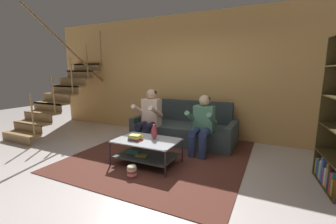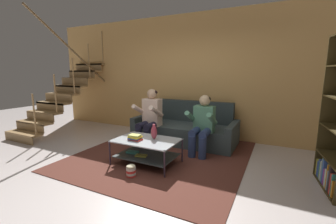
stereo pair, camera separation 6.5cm
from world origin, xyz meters
name	(u,v)px [view 1 (the left image)]	position (x,y,z in m)	size (l,w,h in m)	color
ground	(139,173)	(0.00, 0.00, 0.00)	(16.80, 16.80, 0.00)	beige
back_partition	(193,76)	(0.00, 2.46, 1.45)	(8.40, 0.12, 2.90)	tan
staircase_run	(64,89)	(-3.21, 1.40, 1.11)	(1.00, 2.73, 2.91)	#A37D4D
couch	(184,129)	(0.04, 1.84, 0.28)	(2.25, 0.96, 0.89)	#354143
person_seated_left	(149,115)	(-0.55, 1.27, 0.65)	(0.50, 0.58, 1.20)	#1D1C2F
person_seated_right	(202,122)	(0.62, 1.26, 0.61)	(0.50, 0.58, 1.12)	navy
coffee_table	(146,148)	(-0.07, 0.36, 0.28)	(1.06, 0.70, 0.43)	#AEB8C0
area_rug	(165,153)	(-0.02, 0.97, 0.01)	(3.01, 3.41, 0.01)	#552B21
vase	(154,132)	(0.03, 0.45, 0.55)	(0.10, 0.10, 0.26)	maroon
book_stack	(135,138)	(-0.23, 0.27, 0.47)	(0.24, 0.19, 0.09)	red
popcorn_tub	(132,171)	(-0.01, -0.16, 0.09)	(0.14, 0.14, 0.19)	red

